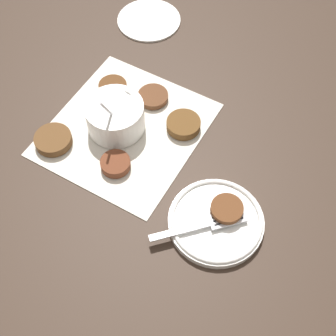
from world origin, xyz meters
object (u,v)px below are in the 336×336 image
(fritter_on_plate, at_px, (227,209))
(serving_plate, at_px, (216,221))
(fork, at_px, (209,223))
(sauce_bowl, at_px, (116,117))
(extra_saucer, at_px, (149,19))

(fritter_on_plate, bearing_deg, serving_plate, 166.02)
(serving_plate, distance_m, fork, 0.02)
(serving_plate, xyz_separation_m, fritter_on_plate, (0.02, -0.01, 0.02))
(sauce_bowl, distance_m, serving_plate, 0.29)
(extra_saucer, bearing_deg, fork, -131.18)
(sauce_bowl, xyz_separation_m, fork, (-0.08, -0.28, -0.01))
(fork, distance_m, extra_saucer, 0.56)
(sauce_bowl, relative_size, fork, 0.83)
(fork, relative_size, extra_saucer, 0.99)
(serving_plate, bearing_deg, extra_saucer, 50.47)
(fritter_on_plate, xyz_separation_m, extra_saucer, (0.33, 0.43, -0.02))
(serving_plate, height_order, fritter_on_plate, fritter_on_plate)
(extra_saucer, bearing_deg, serving_plate, -129.53)
(fritter_on_plate, bearing_deg, extra_saucer, 52.70)
(fritter_on_plate, height_order, fork, fritter_on_plate)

